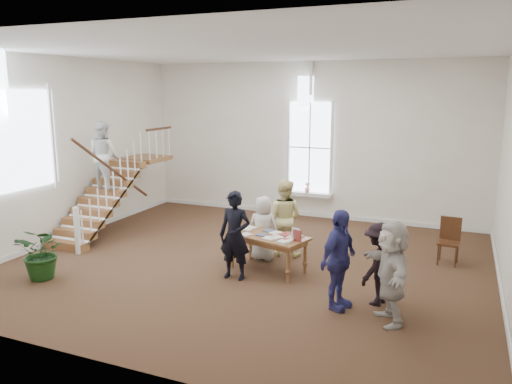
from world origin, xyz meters
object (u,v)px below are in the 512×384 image
at_px(library_table, 269,239).
at_px(woman_cluster_c, 391,272).
at_px(floor_plant, 43,253).
at_px(side_chair, 449,238).
at_px(woman_cluster_b, 378,264).
at_px(elderly_woman, 263,228).
at_px(woman_cluster_a, 339,260).
at_px(person_yellow, 284,218).
at_px(police_officer, 235,235).

xyz_separation_m(library_table, woman_cluster_c, (2.64, -1.43, 0.17)).
distance_m(floor_plant, side_chair, 8.45).
bearing_deg(library_table, woman_cluster_b, -3.00).
bearing_deg(woman_cluster_b, elderly_woman, -99.42).
bearing_deg(woman_cluster_b, woman_cluster_a, -35.41).
distance_m(elderly_woman, person_yellow, 0.60).
height_order(person_yellow, woman_cluster_c, person_yellow).
bearing_deg(library_table, police_officer, -111.02).
bearing_deg(library_table, elderly_woman, 137.05).
height_order(police_officer, person_yellow, police_officer).
distance_m(library_table, person_yellow, 1.13).
bearing_deg(floor_plant, elderly_woman, 37.34).
relative_size(woman_cluster_a, side_chair, 1.73).
bearing_deg(person_yellow, police_officer, 74.00).
height_order(woman_cluster_c, floor_plant, woman_cluster_c).
bearing_deg(woman_cluster_c, floor_plant, -109.92).
bearing_deg(elderly_woman, woman_cluster_a, 137.52).
distance_m(woman_cluster_c, floor_plant, 6.66).
height_order(police_officer, elderly_woman, police_officer).
relative_size(library_table, person_yellow, 1.03).
relative_size(police_officer, person_yellow, 1.02).
bearing_deg(person_yellow, woman_cluster_b, 138.82).
xyz_separation_m(police_officer, floor_plant, (-3.50, -1.49, -0.35)).
distance_m(woman_cluster_a, side_chair, 3.62).
distance_m(library_table, side_chair, 3.95).
bearing_deg(police_officer, library_table, 52.67).
bearing_deg(woman_cluster_a, woman_cluster_c, -85.57).
height_order(library_table, floor_plant, floor_plant).
xyz_separation_m(elderly_woman, person_yellow, (0.30, 0.50, 0.15)).
xyz_separation_m(woman_cluster_a, floor_plant, (-5.72, -0.90, -0.33)).
bearing_deg(person_yellow, floor_plant, 36.65).
bearing_deg(woman_cluster_b, side_chair, 176.25).
bearing_deg(person_yellow, library_table, 90.71).
relative_size(elderly_woman, person_yellow, 0.83).
distance_m(elderly_woman, woman_cluster_c, 3.65).
bearing_deg(elderly_woman, library_table, 120.11).
height_order(person_yellow, woman_cluster_a, woman_cluster_a).
height_order(library_table, woman_cluster_b, woman_cluster_b).
xyz_separation_m(library_table, floor_plant, (-3.97, -2.14, -0.14)).
xyz_separation_m(elderly_woman, side_chair, (3.80, 1.35, -0.16)).
xyz_separation_m(woman_cluster_c, floor_plant, (-6.62, -0.70, -0.31)).
height_order(person_yellow, side_chair, person_yellow).
xyz_separation_m(person_yellow, woman_cluster_c, (2.72, -2.54, -0.02)).
xyz_separation_m(woman_cluster_a, woman_cluster_c, (0.90, -0.20, -0.03)).
bearing_deg(person_yellow, elderly_woman, 55.91).
height_order(police_officer, side_chair, police_officer).
xyz_separation_m(floor_plant, side_chair, (7.39, 4.10, 0.02)).
xyz_separation_m(police_officer, person_yellow, (0.40, 1.75, -0.01)).
bearing_deg(woman_cluster_c, woman_cluster_b, 178.80).
relative_size(library_table, floor_plant, 1.66).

